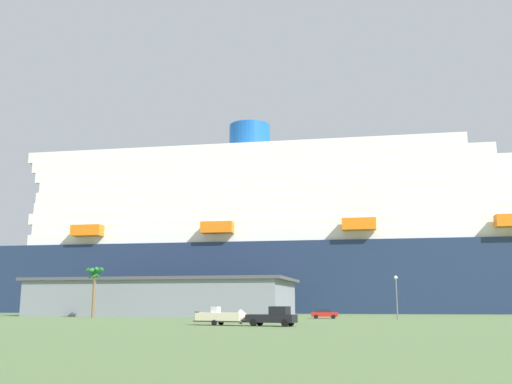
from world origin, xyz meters
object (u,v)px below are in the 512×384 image
palm_tree (95,277)px  parked_car_red_hatchback (324,313)px  pickup_truck (273,317)px  street_lamp (396,290)px  parked_car_white_van (183,312)px  cruise_ship (351,245)px  parked_car_yellow_taxi (265,313)px  small_boat_on_trailer (225,317)px

palm_tree → parked_car_red_hatchback: palm_tree is taller
pickup_truck → street_lamp: bearing=59.8°
pickup_truck → street_lamp: street_lamp is taller
parked_car_white_van → parked_car_red_hatchback: same height
cruise_ship → parked_car_white_van: size_ratio=49.30×
palm_tree → parked_car_yellow_taxi: size_ratio=1.77×
palm_tree → parked_car_white_van: 18.42m
pickup_truck → small_boat_on_trailer: size_ratio=0.75×
cruise_ship → parked_car_white_van: (-31.41, -46.77, -16.69)m
pickup_truck → small_boat_on_trailer: bearing=168.0°
palm_tree → parked_car_red_hatchback: (40.48, 0.99, -6.34)m
cruise_ship → palm_tree: 73.88m
cruise_ship → parked_car_yellow_taxi: bearing=-106.7°
palm_tree → small_boat_on_trailer: bearing=-44.3°
street_lamp → parked_car_red_hatchback: (-11.48, 6.26, -3.62)m
cruise_ship → small_boat_on_trailer: bearing=-98.8°
cruise_ship → small_boat_on_trailer: size_ratio=30.09×
small_boat_on_trailer → parked_car_red_hatchback: small_boat_on_trailer is taller
parked_car_yellow_taxi → parked_car_white_van: bearing=168.5°
palm_tree → parked_car_yellow_taxi: (29.49, 7.95, -6.34)m
small_boat_on_trailer → parked_car_white_van: 45.02m
cruise_ship → palm_tree: bearing=-127.5°
palm_tree → parked_car_red_hatchback: size_ratio=1.96×
small_boat_on_trailer → parked_car_red_hatchback: 32.54m
cruise_ship → parked_car_yellow_taxi: cruise_ship is taller
cruise_ship → parked_car_red_hatchback: cruise_ship is taller
cruise_ship → pickup_truck: (-7.75, -89.40, -16.48)m
cruise_ship → parked_car_red_hatchback: bearing=-94.0°
parked_car_white_van → parked_car_yellow_taxi: (16.39, -3.33, -0.00)m
parked_car_yellow_taxi → pickup_truck: bearing=-79.5°
pickup_truck → small_boat_on_trailer: 6.04m
parked_car_red_hatchback → parked_car_white_van: bearing=159.4°
pickup_truck → parked_car_red_hatchback: bearing=83.4°
cruise_ship → parked_car_white_van: 58.76m
small_boat_on_trailer → street_lamp: size_ratio=1.18×
pickup_truck → parked_car_white_van: 48.75m
street_lamp → small_boat_on_trailer: bearing=-130.4°
palm_tree → parked_car_white_van: (13.10, 11.28, -6.34)m
cruise_ship → street_lamp: (7.45, -63.32, -13.07)m
cruise_ship → palm_tree: cruise_ship is taller
palm_tree → parked_car_red_hatchback: 40.99m
cruise_ship → parked_car_red_hatchback: (-4.02, -57.07, -16.69)m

